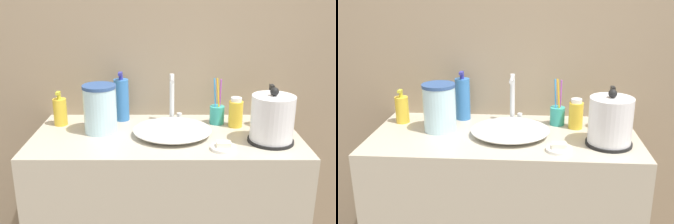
# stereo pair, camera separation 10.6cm
# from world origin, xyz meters

# --- Properties ---
(wall_back) EXTENTS (6.00, 0.04, 2.60)m
(wall_back) POSITION_xyz_m (0.00, 0.55, 1.30)
(wall_back) COLOR gray
(wall_back) RESTS_ON ground_plane
(vanity_counter) EXTENTS (1.14, 0.53, 0.84)m
(vanity_counter) POSITION_xyz_m (0.00, 0.26, 0.42)
(vanity_counter) COLOR #B7AD99
(vanity_counter) RESTS_ON ground_plane
(sink_basin) EXTENTS (0.33, 0.31, 0.05)m
(sink_basin) POSITION_xyz_m (0.03, 0.25, 0.86)
(sink_basin) COLOR white
(sink_basin) RESTS_ON vanity_counter
(faucet) EXTENTS (0.06, 0.13, 0.23)m
(faucet) POSITION_xyz_m (0.03, 0.42, 0.96)
(faucet) COLOR silver
(faucet) RESTS_ON vanity_counter
(electric_kettle) EXTENTS (0.19, 0.19, 0.23)m
(electric_kettle) POSITION_xyz_m (0.43, 0.18, 0.93)
(electric_kettle) COLOR black
(electric_kettle) RESTS_ON vanity_counter
(toothbrush_cup) EXTENTS (0.07, 0.07, 0.22)m
(toothbrush_cup) POSITION_xyz_m (0.23, 0.40, 0.89)
(toothbrush_cup) COLOR teal
(toothbrush_cup) RESTS_ON vanity_counter
(lotion_bottle) EXTENTS (0.07, 0.07, 0.23)m
(lotion_bottle) POSITION_xyz_m (-0.21, 0.45, 0.94)
(lotion_bottle) COLOR #3370B7
(lotion_bottle) RESTS_ON vanity_counter
(shampoo_bottle) EXTENTS (0.06, 0.06, 0.16)m
(shampoo_bottle) POSITION_xyz_m (-0.48, 0.38, 0.90)
(shampoo_bottle) COLOR gold
(shampoo_bottle) RESTS_ON vanity_counter
(mouthwash_bottle) EXTENTS (0.06, 0.06, 0.14)m
(mouthwash_bottle) POSITION_xyz_m (0.31, 0.36, 0.90)
(mouthwash_bottle) COLOR gold
(mouthwash_bottle) RESTS_ON vanity_counter
(hand_cream_bottle) EXTENTS (0.06, 0.06, 0.20)m
(hand_cream_bottle) POSITION_xyz_m (0.46, 0.36, 0.92)
(hand_cream_bottle) COLOR white
(hand_cream_bottle) RESTS_ON vanity_counter
(soap_dish) EXTENTS (0.10, 0.10, 0.03)m
(soap_dish) POSITION_xyz_m (0.22, 0.10, 0.85)
(soap_dish) COLOR white
(soap_dish) RESTS_ON vanity_counter
(water_pitcher) EXTENTS (0.14, 0.14, 0.21)m
(water_pitcher) POSITION_xyz_m (-0.28, 0.29, 0.94)
(water_pitcher) COLOR #B2DBEA
(water_pitcher) RESTS_ON vanity_counter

